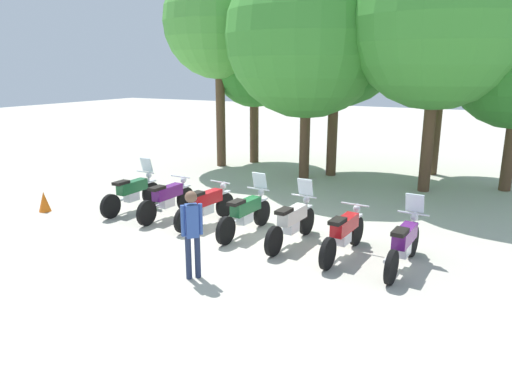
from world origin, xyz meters
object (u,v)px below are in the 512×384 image
Objects in this scene: motorcycle_2 at (206,205)px; tree_5 at (439,19)px; motorcycle_1 at (167,198)px; tree_0 at (219,23)px; tree_4 at (445,36)px; tree_2 at (307,35)px; person_0 at (192,228)px; motorcycle_5 at (344,233)px; motorcycle_6 at (404,243)px; tree_3 at (336,32)px; motorcycle_0 at (132,192)px; tree_1 at (254,66)px; motorcycle_3 at (246,213)px; traffic_cone at (44,202)px; motorcycle_4 at (292,221)px.

tree_5 is (4.23, 6.04, 4.66)m from motorcycle_2.
tree_0 is (-2.40, 6.45, 4.93)m from motorcycle_1.
tree_5 reaches higher than tree_4.
motorcycle_1 is at bearing -102.64° from tree_2.
tree_0 is (-5.17, 9.21, 4.46)m from person_0.
motorcycle_5 is 0.28× the size of tree_5.
tree_3 reaches higher than motorcycle_6.
motorcycle_0 is 0.28× the size of tree_5.
motorcycle_3 is at bearing -63.00° from tree_1.
tree_3 is 10.73m from traffic_cone.
motorcycle_2 is 0.33× the size of tree_4.
motorcycle_6 is at bearing -39.19° from tree_0.
motorcycle_6 is (1.22, -0.07, 0.01)m from motorcycle_5.
motorcycle_0 is 10.10m from tree_5.
traffic_cone is (-2.06, -1.21, -0.24)m from motorcycle_0.
tree_5 is at bearing 0.12° from tree_2.
tree_5 is at bearing -87.00° from tree_4.
motorcycle_6 is 1.31× the size of person_0.
traffic_cone is (-6.94, -0.91, -0.24)m from motorcycle_4.
tree_2 reaches higher than tree_4.
motorcycle_1 is 1.00× the size of motorcycle_2.
tree_5 reaches higher than motorcycle_0.
traffic_cone is at bearing -123.66° from tree_3.
person_0 is (0.33, -2.58, 0.46)m from motorcycle_3.
tree_1 is at bearing 155.67° from person_0.
motorcycle_6 is 0.29× the size of tree_0.
motorcycle_2 is 0.40× the size of tree_1.
tree_0 is (-7.28, 6.86, 4.93)m from motorcycle_5.
tree_2 is (2.92, -1.69, 0.99)m from tree_1.
motorcycle_2 is 3.98× the size of traffic_cone.
motorcycle_4 reaches higher than motorcycle_2.
tree_1 is at bearing 166.57° from tree_5.
tree_5 is (5.45, 6.02, 4.66)m from motorcycle_1.
tree_3 reaches higher than person_0.
tree_1 is 3.52m from tree_2.
motorcycle_2 is at bearing 162.60° from person_0.
traffic_cone is at bearing -96.61° from tree_0.
tree_1 is at bearing 56.70° from tree_0.
motorcycle_3 is 5.81m from traffic_cone.
motorcycle_0 reaches higher than traffic_cone.
motorcycle_0 is 1.00× the size of motorcycle_3.
tree_5 is at bearing -3.12° from tree_0.
motorcycle_6 is 0.33× the size of tree_4.
motorcycle_1 is 0.33× the size of tree_4.
motorcycle_6 reaches higher than motorcycle_5.
tree_2 is 1.01× the size of tree_3.
motorcycle_4 is at bearing -56.70° from tree_1.
tree_1 is (-4.02, 7.88, 3.34)m from motorcycle_3.
tree_5 is at bearing 9.12° from motorcycle_6.
motorcycle_0 is at bearing -126.89° from tree_4.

